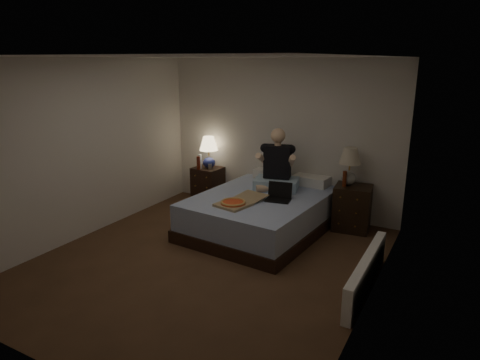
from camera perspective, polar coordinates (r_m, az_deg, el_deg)
The scene contains 19 objects.
floor at distance 5.54m, azimuth -4.56°, elevation -10.75°, with size 4.00×4.50×0.00m, color brown.
ceiling at distance 4.96m, azimuth -5.21°, elevation 16.08°, with size 4.00×4.50×0.00m, color white.
wall_back at distance 7.05m, azimuth 5.31°, elevation 5.76°, with size 4.00×2.50×0.00m, color silver.
wall_front at distance 3.54m, azimuth -25.42°, elevation -5.97°, with size 4.00×2.50×0.00m, color silver.
wall_left at distance 6.41m, azimuth -20.00°, elevation 3.86°, with size 4.50×2.50×0.00m, color silver.
wall_right at distance 4.36m, azimuth 17.63°, elevation -1.21°, with size 4.50×2.50×0.00m, color silver.
bed at distance 6.38m, azimuth 2.98°, elevation -4.34°, with size 1.65×2.20×0.55m, color #5C79B9.
nightstand_left at distance 7.68m, azimuth -4.29°, elevation -0.58°, with size 0.48×0.43×0.62m, color black.
nightstand_right at distance 6.59m, azimuth 14.72°, elevation -3.61°, with size 0.52×0.47×0.68m, color black.
lamp_left at distance 7.52m, azimuth -4.18°, elevation 3.70°, with size 0.32×0.32×0.56m, color navy, non-canonical shape.
lamp_right at distance 6.48m, azimuth 14.40°, elevation 1.79°, with size 0.32×0.32×0.56m, color gray, non-canonical shape.
water_bottle at distance 7.53m, azimuth -5.39°, elevation 2.47°, with size 0.07×0.07×0.25m, color silver.
soda_can at distance 7.46m, azimuth -4.02°, elevation 1.79°, with size 0.07×0.07×0.10m, color #A5A4A0.
beer_bottle_left at distance 7.46m, azimuth -5.57°, elevation 2.26°, with size 0.06×0.06×0.23m, color #5C1B0D.
beer_bottle_right at distance 6.41m, azimuth 13.77°, elevation 0.16°, with size 0.06×0.06×0.23m, color #5D210D.
person at distance 6.48m, azimuth 4.95°, elevation 2.76°, with size 0.66×0.52×0.93m, color black, non-canonical shape.
laptop at distance 6.02m, azimuth 5.11°, elevation -1.68°, with size 0.34×0.28×0.24m, color black, non-canonical shape.
pizza_box at distance 5.81m, azimuth -0.93°, elevation -3.10°, with size 0.40×0.76×0.08m, color tan, non-canonical shape.
radiator at distance 5.01m, azimuth 16.46°, elevation -11.84°, with size 0.10×1.60×0.40m, color white.
Camera 1 is at (2.75, -4.12, 2.47)m, focal length 32.00 mm.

